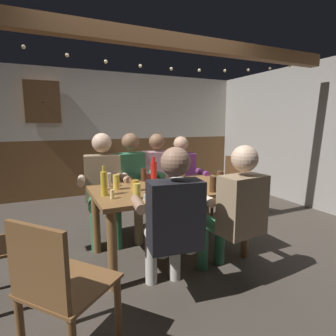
{
  "coord_description": "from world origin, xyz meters",
  "views": [
    {
      "loc": [
        -1.14,
        -2.5,
        1.37
      ],
      "look_at": [
        0.0,
        -0.04,
        0.92
      ],
      "focal_mm": 29.02,
      "sensor_mm": 36.0,
      "label": 1
    }
  ],
  "objects_px": {
    "person_0": "(104,182)",
    "pint_glass_3": "(116,182)",
    "plate_0": "(179,179)",
    "bottle_1": "(104,183)",
    "chair_empty_far_end": "(234,185)",
    "condiment_caddy": "(153,198)",
    "person_1": "(134,180)",
    "person_3": "(182,177)",
    "person_5": "(235,208)",
    "pint_glass_8": "(108,180)",
    "person_2": "(159,179)",
    "chair_empty_near_right": "(59,289)",
    "pint_glass_4": "(173,186)",
    "person_4": "(172,218)",
    "dining_table": "(170,197)",
    "table_candle": "(112,194)",
    "pint_glass_2": "(213,184)",
    "pint_glass_0": "(104,182)",
    "pint_glass_7": "(137,191)",
    "wall_dart_cabinet": "(43,102)",
    "pint_glass_5": "(220,176)",
    "bottle_0": "(154,171)",
    "pint_glass_1": "(144,175)",
    "pint_glass_6": "(135,185)"
  },
  "relations": [
    {
      "from": "pint_glass_4",
      "to": "pint_glass_8",
      "type": "height_order",
      "value": "pint_glass_8"
    },
    {
      "from": "person_3",
      "to": "person_5",
      "type": "relative_size",
      "value": 1.0
    },
    {
      "from": "pint_glass_2",
      "to": "condiment_caddy",
      "type": "bearing_deg",
      "value": -177.01
    },
    {
      "from": "plate_0",
      "to": "pint_glass_3",
      "type": "height_order",
      "value": "pint_glass_3"
    },
    {
      "from": "chair_empty_far_end",
      "to": "wall_dart_cabinet",
      "type": "bearing_deg",
      "value": 23.01
    },
    {
      "from": "bottle_1",
      "to": "pint_glass_0",
      "type": "bearing_deg",
      "value": 78.27
    },
    {
      "from": "pint_glass_2",
      "to": "bottle_0",
      "type": "bearing_deg",
      "value": 114.69
    },
    {
      "from": "person_0",
      "to": "pint_glass_4",
      "type": "height_order",
      "value": "person_0"
    },
    {
      "from": "condiment_caddy",
      "to": "pint_glass_8",
      "type": "distance_m",
      "value": 0.69
    },
    {
      "from": "person_1",
      "to": "person_3",
      "type": "height_order",
      "value": "person_1"
    },
    {
      "from": "pint_glass_3",
      "to": "pint_glass_8",
      "type": "bearing_deg",
      "value": 108.54
    },
    {
      "from": "person_1",
      "to": "bottle_0",
      "type": "relative_size",
      "value": 4.62
    },
    {
      "from": "plate_0",
      "to": "person_0",
      "type": "bearing_deg",
      "value": 152.13
    },
    {
      "from": "plate_0",
      "to": "bottle_1",
      "type": "relative_size",
      "value": 0.81
    },
    {
      "from": "person_1",
      "to": "chair_empty_far_end",
      "type": "xyz_separation_m",
      "value": [
        1.49,
        -0.02,
        -0.21
      ]
    },
    {
      "from": "pint_glass_7",
      "to": "plate_0",
      "type": "bearing_deg",
      "value": 38.96
    },
    {
      "from": "chair_empty_near_right",
      "to": "pint_glass_8",
      "type": "relative_size",
      "value": 6.24
    },
    {
      "from": "person_5",
      "to": "pint_glass_7",
      "type": "relative_size",
      "value": 8.93
    },
    {
      "from": "chair_empty_near_right",
      "to": "bottle_1",
      "type": "height_order",
      "value": "bottle_1"
    },
    {
      "from": "condiment_caddy",
      "to": "pint_glass_2",
      "type": "bearing_deg",
      "value": 2.99
    },
    {
      "from": "person_0",
      "to": "pint_glass_3",
      "type": "relative_size",
      "value": 8.53
    },
    {
      "from": "person_4",
      "to": "pint_glass_2",
      "type": "xyz_separation_m",
      "value": [
        0.58,
        0.32,
        0.13
      ]
    },
    {
      "from": "person_2",
      "to": "person_0",
      "type": "bearing_deg",
      "value": 6.51
    },
    {
      "from": "person_5",
      "to": "wall_dart_cabinet",
      "type": "distance_m",
      "value": 3.83
    },
    {
      "from": "person_4",
      "to": "pint_glass_3",
      "type": "height_order",
      "value": "person_4"
    },
    {
      "from": "plate_0",
      "to": "pint_glass_1",
      "type": "height_order",
      "value": "pint_glass_1"
    },
    {
      "from": "chair_empty_far_end",
      "to": "bottle_1",
      "type": "relative_size",
      "value": 3.31
    },
    {
      "from": "person_1",
      "to": "condiment_caddy",
      "type": "bearing_deg",
      "value": 70.92
    },
    {
      "from": "chair_empty_far_end",
      "to": "condiment_caddy",
      "type": "relative_size",
      "value": 6.29
    },
    {
      "from": "person_1",
      "to": "condiment_caddy",
      "type": "height_order",
      "value": "person_1"
    },
    {
      "from": "person_2",
      "to": "person_3",
      "type": "xyz_separation_m",
      "value": [
        0.35,
        0.02,
        -0.01
      ]
    },
    {
      "from": "person_3",
      "to": "table_candle",
      "type": "xyz_separation_m",
      "value": [
        -1.14,
        -0.87,
        0.11
      ]
    },
    {
      "from": "condiment_caddy",
      "to": "pint_glass_0",
      "type": "relative_size",
      "value": 0.92
    },
    {
      "from": "pint_glass_1",
      "to": "pint_glass_8",
      "type": "relative_size",
      "value": 1.01
    },
    {
      "from": "dining_table",
      "to": "person_0",
      "type": "relative_size",
      "value": 1.22
    },
    {
      "from": "bottle_0",
      "to": "pint_glass_0",
      "type": "relative_size",
      "value": 1.77
    },
    {
      "from": "person_5",
      "to": "condiment_caddy",
      "type": "height_order",
      "value": "person_5"
    },
    {
      "from": "chair_empty_far_end",
      "to": "pint_glass_4",
      "type": "xyz_separation_m",
      "value": [
        -1.42,
        -0.91,
        0.32
      ]
    },
    {
      "from": "dining_table",
      "to": "person_4",
      "type": "xyz_separation_m",
      "value": [
        -0.3,
        -0.68,
        0.05
      ]
    },
    {
      "from": "person_3",
      "to": "table_candle",
      "type": "distance_m",
      "value": 1.43
    },
    {
      "from": "bottle_1",
      "to": "pint_glass_1",
      "type": "bearing_deg",
      "value": 38.97
    },
    {
      "from": "bottle_1",
      "to": "pint_glass_4",
      "type": "height_order",
      "value": "bottle_1"
    },
    {
      "from": "plate_0",
      "to": "pint_glass_5",
      "type": "bearing_deg",
      "value": -27.4
    },
    {
      "from": "person_1",
      "to": "bottle_1",
      "type": "distance_m",
      "value": 0.89
    },
    {
      "from": "chair_empty_far_end",
      "to": "wall_dart_cabinet",
      "type": "relative_size",
      "value": 1.26
    },
    {
      "from": "person_2",
      "to": "bottle_1",
      "type": "height_order",
      "value": "person_2"
    },
    {
      "from": "condiment_caddy",
      "to": "bottle_0",
      "type": "height_order",
      "value": "bottle_0"
    },
    {
      "from": "condiment_caddy",
      "to": "pint_glass_6",
      "type": "bearing_deg",
      "value": 94.84
    },
    {
      "from": "plate_0",
      "to": "pint_glass_8",
      "type": "bearing_deg",
      "value": -179.84
    },
    {
      "from": "chair_empty_far_end",
      "to": "pint_glass_3",
      "type": "xyz_separation_m",
      "value": [
        -1.85,
        -0.53,
        0.32
      ]
    }
  ]
}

